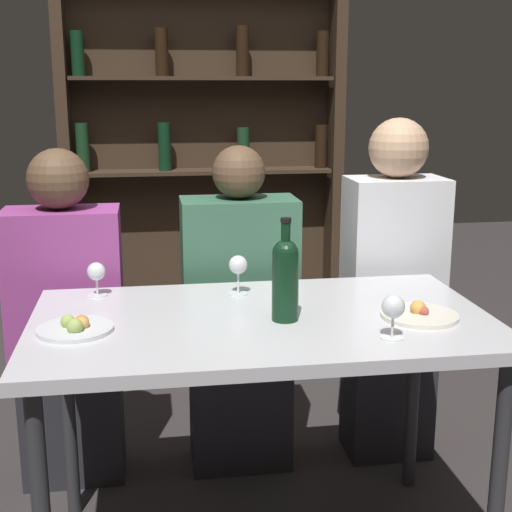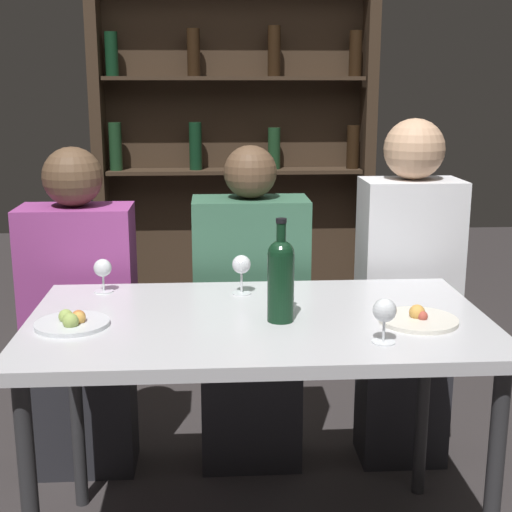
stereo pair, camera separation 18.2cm
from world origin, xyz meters
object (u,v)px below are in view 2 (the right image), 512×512
object	(u,v)px
wine_bottle	(281,276)
wine_glass_1	(241,267)
wine_glass_0	(385,312)
wine_glass_2	(103,270)
food_plate_0	(418,319)
food_plate_1	(72,322)
seated_person_left	(81,324)
seated_person_center	(251,322)
seated_person_right	(406,303)

from	to	relation	value
wine_bottle	wine_glass_1	size ratio (longest dim) A/B	2.32
wine_glass_0	wine_glass_2	xyz separation A→B (m)	(-0.78, 0.51, -0.01)
food_plate_0	wine_glass_0	bearing A→B (deg)	-131.04
food_plate_1	wine_glass_0	bearing A→B (deg)	-12.38
wine_glass_0	wine_bottle	bearing A→B (deg)	142.20
wine_glass_1	food_plate_0	xyz separation A→B (m)	(0.48, -0.30, -0.08)
seated_person_left	wine_glass_0	bearing A→B (deg)	-40.94
wine_glass_1	food_plate_0	world-z (taller)	wine_glass_1
wine_glass_0	seated_person_left	world-z (taller)	seated_person_left
wine_glass_2	seated_person_center	bearing A→B (deg)	30.24
wine_glass_0	seated_person_center	xyz separation A→B (m)	(-0.30, 0.79, -0.29)
wine_glass_2	seated_person_center	distance (m)	0.62
food_plate_1	seated_person_right	xyz separation A→B (m)	(1.09, 0.61, -0.16)
seated_person_left	food_plate_0	bearing A→B (deg)	-31.25
wine_glass_1	seated_person_center	world-z (taller)	seated_person_center
wine_glass_0	food_plate_0	world-z (taller)	wine_glass_0
wine_glass_2	seated_person_left	xyz separation A→B (m)	(-0.13, 0.28, -0.27)
wine_glass_1	seated_person_left	bearing A→B (deg)	149.81
seated_person_right	wine_glass_1	bearing A→B (deg)	-152.13
wine_bottle	seated_person_left	distance (m)	0.95
wine_glass_0	wine_glass_2	size ratio (longest dim) A/B	1.09
seated_person_center	seated_person_right	xyz separation A→B (m)	(0.58, 0.00, 0.06)
wine_glass_1	food_plate_1	world-z (taller)	wine_glass_1
wine_glass_2	food_plate_1	world-z (taller)	wine_glass_2
wine_bottle	food_plate_0	distance (m)	0.40
food_plate_0	seated_person_right	bearing A→B (deg)	77.01
wine_glass_0	seated_person_center	size ratio (longest dim) A/B	0.10
wine_glass_0	wine_glass_2	distance (m)	0.93
seated_person_left	wine_bottle	bearing A→B (deg)	-42.04
wine_bottle	wine_glass_1	xyz separation A→B (m)	(-0.10, 0.27, -0.04)
seated_person_right	food_plate_1	bearing A→B (deg)	-150.92
food_plate_0	seated_person_left	xyz separation A→B (m)	(-1.04, 0.63, -0.21)
wine_bottle	food_plate_0	bearing A→B (deg)	-5.28
wine_bottle	seated_person_left	world-z (taller)	seated_person_left
wine_glass_2	seated_person_right	distance (m)	1.11
wine_bottle	food_plate_0	xyz separation A→B (m)	(0.38, -0.04, -0.12)
food_plate_1	seated_person_center	xyz separation A→B (m)	(0.52, 0.61, -0.22)
wine_bottle	food_plate_1	world-z (taller)	wine_bottle
wine_glass_0	seated_person_left	xyz separation A→B (m)	(-0.91, 0.79, -0.28)
food_plate_1	wine_glass_1	bearing A→B (deg)	30.64
seated_person_left	seated_person_center	size ratio (longest dim) A/B	1.00
wine_glass_1	wine_bottle	bearing A→B (deg)	-70.15
wine_glass_2	food_plate_0	distance (m)	0.98
food_plate_0	seated_person_center	distance (m)	0.79
seated_person_center	wine_glass_1	bearing A→B (deg)	-97.97
wine_glass_1	seated_person_center	distance (m)	0.44
seated_person_center	seated_person_right	distance (m)	0.58
wine_glass_0	seated_person_right	size ratio (longest dim) A/B	0.09
wine_bottle	wine_glass_1	bearing A→B (deg)	109.85
wine_bottle	wine_glass_0	distance (m)	0.31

